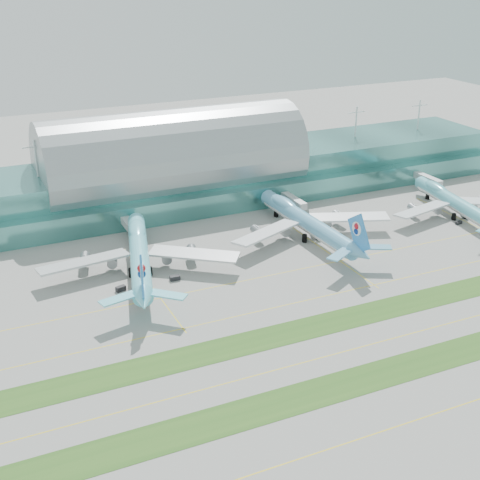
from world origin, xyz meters
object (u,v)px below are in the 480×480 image
terminal (173,173)px  airliner_c (306,221)px  airliner_b (139,253)px  airliner_d (456,202)px

terminal → airliner_c: (34.77, -62.52, -7.26)m
terminal → airliner_b: bearing=-119.2°
airliner_b → airliner_d: (143.07, -4.25, -0.69)m
airliner_c → airliner_b: bearing=-178.8°
airliner_b → airliner_c: airliner_b is taller
airliner_d → terminal: bearing=156.0°
airliner_b → airliner_c: bearing=16.8°
terminal → airliner_c: 71.90m
terminal → airliner_c: size_ratio=4.15×
airliner_b → terminal: bearing=75.5°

